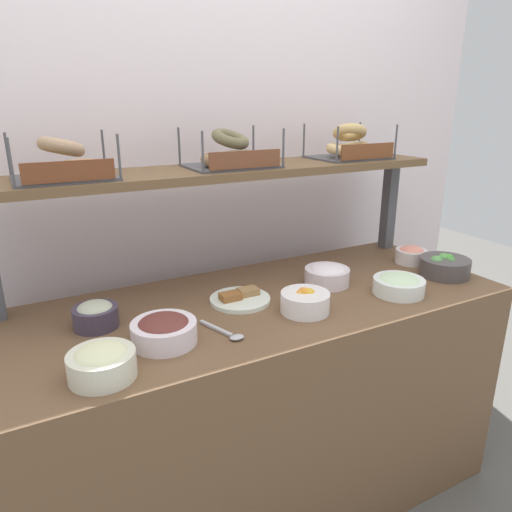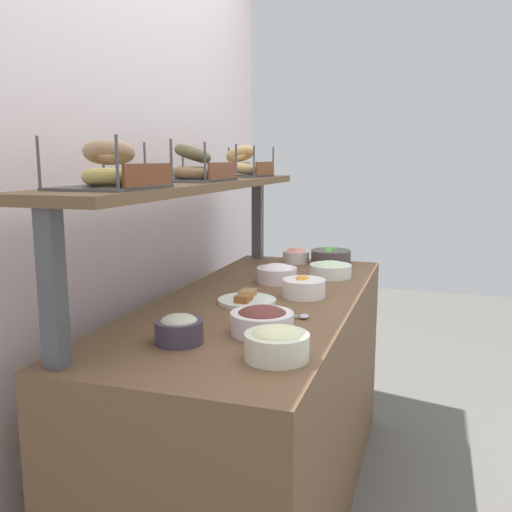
{
  "view_description": "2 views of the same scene",
  "coord_description": "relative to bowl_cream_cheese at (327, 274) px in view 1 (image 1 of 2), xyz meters",
  "views": [
    {
      "loc": [
        -0.74,
        -1.33,
        1.52
      ],
      "look_at": [
        -0.02,
        0.01,
        1.01
      ],
      "focal_mm": 33.22,
      "sensor_mm": 36.0,
      "label": 1
    },
    {
      "loc": [
        -1.91,
        -0.6,
        1.36
      ],
      "look_at": [
        -0.0,
        0.01,
        1.01
      ],
      "focal_mm": 38.92,
      "sensor_mm": 36.0,
      "label": 2
    }
  ],
  "objects": [
    {
      "name": "bowl_chocolate_spread",
      "position": [
        -0.68,
        -0.15,
        0.0
      ],
      "size": [
        0.19,
        0.19,
        0.08
      ],
      "color": "white",
      "rests_on": "deli_counter"
    },
    {
      "name": "bowl_potato_salad",
      "position": [
        -0.88,
        -0.25,
        0.0
      ],
      "size": [
        0.17,
        0.17,
        0.09
      ],
      "color": "silver",
      "rests_on": "deli_counter"
    },
    {
      "name": "ground_plane",
      "position": [
        -0.29,
        -0.02,
        -0.89
      ],
      "size": [
        8.0,
        8.0,
        0.0
      ],
      "primitive_type": "plane",
      "color": "#595651"
    },
    {
      "name": "bagel_basket_sesame",
      "position": [
        -0.86,
        0.24,
        0.44
      ],
      "size": [
        0.3,
        0.26,
        0.14
      ],
      "color": "#4C4C51",
      "rests_on": "upper_shelf"
    },
    {
      "name": "serving_plate_white",
      "position": [
        -0.36,
        0.01,
        -0.03
      ],
      "size": [
        0.21,
        0.21,
        0.04
      ],
      "color": "white",
      "rests_on": "deli_counter"
    },
    {
      "name": "deli_counter",
      "position": [
        -0.29,
        -0.02,
        -0.46
      ],
      "size": [
        1.75,
        0.7,
        0.85
      ],
      "primitive_type": "cube",
      "color": "brown",
      "rests_on": "ground_plane"
    },
    {
      "name": "bagel_basket_plain",
      "position": [
        0.27,
        0.25,
        0.44
      ],
      "size": [
        0.31,
        0.26,
        0.15
      ],
      "color": "#4C4C51",
      "rests_on": "upper_shelf"
    },
    {
      "name": "bowl_cream_cheese",
      "position": [
        0.0,
        0.0,
        0.0
      ],
      "size": [
        0.17,
        0.17,
        0.08
      ],
      "color": "white",
      "rests_on": "deli_counter"
    },
    {
      "name": "bowl_scallion_spread",
      "position": [
        0.17,
        -0.2,
        -0.0
      ],
      "size": [
        0.18,
        0.18,
        0.07
      ],
      "color": "white",
      "rests_on": "deli_counter"
    },
    {
      "name": "serving_spoon_near_plate",
      "position": [
        -0.51,
        -0.19,
        -0.03
      ],
      "size": [
        0.08,
        0.17,
        0.01
      ],
      "color": "#B7B7BC",
      "rests_on": "deli_counter"
    },
    {
      "name": "bowl_veggie_mix",
      "position": [
        0.47,
        -0.14,
        -0.0
      ],
      "size": [
        0.19,
        0.19,
        0.09
      ],
      "color": "#4D4544",
      "rests_on": "deli_counter"
    },
    {
      "name": "bowl_fruit_salad",
      "position": [
        -0.21,
        -0.16,
        -0.0
      ],
      "size": [
        0.16,
        0.16,
        0.08
      ],
      "color": "white",
      "rests_on": "deli_counter"
    },
    {
      "name": "upper_shelf",
      "position": [
        -0.29,
        0.25,
        0.38
      ],
      "size": [
        1.71,
        0.32,
        0.03
      ],
      "primitive_type": "cube",
      "color": "brown",
      "rests_on": "shelf_riser_left"
    },
    {
      "name": "shelf_riser_right",
      "position": [
        0.53,
        0.25,
        0.16
      ],
      "size": [
        0.05,
        0.05,
        0.4
      ],
      "primitive_type": "cube",
      "color": "#4C4C51",
      "rests_on": "deli_counter"
    },
    {
      "name": "bowl_tuna_salad",
      "position": [
        -0.84,
        0.05,
        0.0
      ],
      "size": [
        0.14,
        0.14,
        0.08
      ],
      "color": "#403548",
      "rests_on": "deli_counter"
    },
    {
      "name": "back_wall",
      "position": [
        -0.29,
        0.53,
        0.31
      ],
      "size": [
        2.95,
        0.06,
        2.4
      ],
      "primitive_type": "cube",
      "color": "white",
      "rests_on": "ground_plane"
    },
    {
      "name": "bagel_basket_poppy",
      "position": [
        -0.28,
        0.25,
        0.44
      ],
      "size": [
        0.32,
        0.25,
        0.14
      ],
      "color": "#4C4C51",
      "rests_on": "upper_shelf"
    },
    {
      "name": "bowl_lox_spread",
      "position": [
        0.47,
        0.03,
        -0.0
      ],
      "size": [
        0.13,
        0.13,
        0.07
      ],
      "color": "silver",
      "rests_on": "deli_counter"
    }
  ]
}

